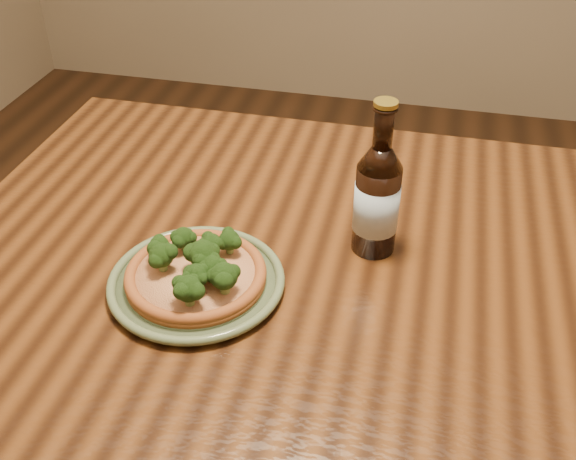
% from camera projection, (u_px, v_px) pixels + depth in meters
% --- Properties ---
extents(table, '(1.60, 0.90, 0.75)m').
position_uv_depth(table, '(431.00, 318.00, 1.08)').
color(table, '#4F2910').
rests_on(table, ground).
extents(plate, '(0.26, 0.26, 0.02)m').
position_uv_depth(plate, '(197.00, 282.00, 1.00)').
color(plate, '#596948').
rests_on(plate, table).
extents(pizza, '(0.21, 0.21, 0.07)m').
position_uv_depth(pizza, '(196.00, 272.00, 0.98)').
color(pizza, '#974E22').
rests_on(pizza, plate).
extents(beer_bottle, '(0.07, 0.07, 0.26)m').
position_uv_depth(beer_bottle, '(377.00, 198.00, 1.02)').
color(beer_bottle, black).
rests_on(beer_bottle, table).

